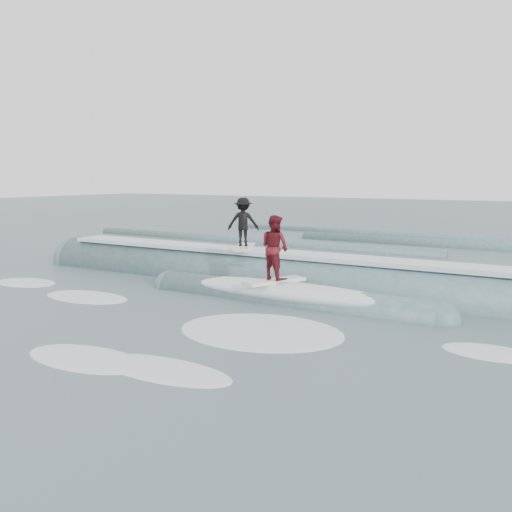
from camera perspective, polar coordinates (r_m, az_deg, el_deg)
The scene contains 6 objects.
ground at distance 16.53m, azimuth -5.52°, elevation -5.02°, with size 160.00×160.00×0.00m, color #394B53.
breaking_wave at distance 19.37m, azimuth 1.73°, elevation -2.92°, with size 21.53×3.87×2.19m.
surfer_black at distance 20.13m, azimuth -1.29°, elevation 3.23°, with size 1.29×2.06×1.81m.
surfer_red at distance 16.99m, azimuth 1.88°, elevation 0.61°, with size 1.31×2.05×2.04m.
whitewater at distance 14.58m, azimuth -8.18°, elevation -6.83°, with size 17.55×6.43×0.10m.
far_swells at distance 32.37m, azimuth 12.90°, elevation 1.20°, with size 34.67×8.65×0.80m.
Camera 1 is at (9.76, -12.81, 3.70)m, focal length 40.00 mm.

